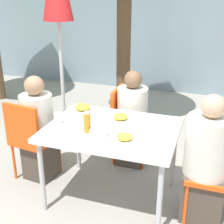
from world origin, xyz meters
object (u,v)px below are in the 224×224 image
(person_left, at_px, (39,132))
(chair_left, at_px, (30,135))
(salad_bowl, at_px, (99,133))
(person_right, at_px, (206,164))
(chair_far, at_px, (126,119))
(person_far, at_px, (132,121))
(chair_right, at_px, (212,162))
(drinking_cup, at_px, (58,118))
(bottle, at_px, (87,123))

(person_left, bearing_deg, chair_left, -121.93)
(salad_bowl, bearing_deg, person_right, 12.34)
(person_right, bearing_deg, salad_bowl, 12.64)
(person_left, distance_m, chair_far, 0.98)
(person_right, bearing_deg, chair_left, -0.85)
(person_left, distance_m, person_right, 1.67)
(person_left, xyz_separation_m, person_far, (0.83, 0.59, -0.01))
(person_left, bearing_deg, person_far, 42.54)
(person_far, bearing_deg, person_right, 49.83)
(salad_bowl, bearing_deg, chair_right, 16.31)
(person_far, relative_size, drinking_cup, 10.84)
(person_far, relative_size, bottle, 5.69)
(person_left, height_order, chair_right, person_left)
(chair_right, xyz_separation_m, person_far, (-0.89, 0.62, 0.00))
(chair_far, distance_m, bottle, 0.96)
(person_left, bearing_deg, bottle, -14.57)
(chair_right, distance_m, salad_bowl, 1.01)
(bottle, height_order, drinking_cup, bottle)
(chair_far, bearing_deg, bottle, -5.74)
(person_right, bearing_deg, chair_far, -38.91)
(chair_far, xyz_separation_m, drinking_cup, (-0.41, -0.81, 0.28))
(bottle, relative_size, drinking_cup, 1.90)
(drinking_cup, xyz_separation_m, salad_bowl, (0.45, -0.13, -0.02))
(chair_right, bearing_deg, person_right, 58.07)
(drinking_cup, bearing_deg, person_far, 57.08)
(chair_left, xyz_separation_m, salad_bowl, (0.84, -0.23, 0.26))
(bottle, relative_size, salad_bowl, 1.22)
(salad_bowl, bearing_deg, person_far, 87.00)
(chair_left, distance_m, person_far, 1.11)
(person_right, relative_size, salad_bowl, 7.28)
(chair_far, height_order, drinking_cup, chair_far)
(person_left, height_order, bottle, person_left)
(chair_far, xyz_separation_m, person_far, (0.08, -0.05, 0.00))
(bottle, distance_m, drinking_cup, 0.34)
(chair_left, distance_m, drinking_cup, 0.50)
(chair_far, relative_size, salad_bowl, 5.53)
(chair_right, height_order, bottle, bottle)
(chair_left, distance_m, bottle, 0.81)
(chair_far, distance_m, person_far, 0.09)
(chair_far, bearing_deg, person_right, 50.49)
(chair_left, bearing_deg, drinking_cup, -7.04)
(person_left, bearing_deg, person_right, 3.39)
(chair_far, height_order, salad_bowl, chair_far)
(person_left, xyz_separation_m, drinking_cup, (0.34, -0.17, 0.26))
(person_left, bearing_deg, drinking_cup, -20.19)
(bottle, xyz_separation_m, salad_bowl, (0.12, -0.04, -0.06))
(chair_far, bearing_deg, chair_right, 55.07)
(person_right, relative_size, bottle, 5.95)
(salad_bowl, bearing_deg, chair_left, 164.86)
(person_right, height_order, salad_bowl, person_right)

